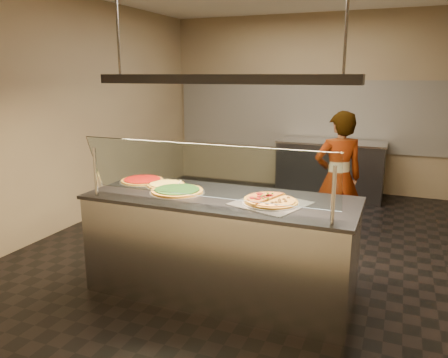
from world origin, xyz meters
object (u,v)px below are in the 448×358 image
at_px(serving_counter, 221,245).
at_px(half_pizza_sausage, 283,202).
at_px(pizza_cheese, 166,185).
at_px(pizza_spatula, 182,184).
at_px(prep_table, 330,169).
at_px(half_pizza_pepperoni, 258,198).
at_px(worker, 338,178).
at_px(sneeze_guard, 204,172).
at_px(heat_lamp_housing, 221,79).
at_px(pizza_spinach, 177,191).
at_px(perforated_tray, 271,203).
at_px(pizza_tomato, 142,180).

relative_size(serving_counter, half_pizza_sausage, 4.85).
distance_m(serving_counter, pizza_cheese, 0.81).
distance_m(serving_counter, pizza_spatula, 0.71).
bearing_deg(pizza_spatula, serving_counter, -20.13).
bearing_deg(prep_table, serving_counter, -96.05).
height_order(half_pizza_pepperoni, worker, worker).
xyz_separation_m(sneeze_guard, heat_lamp_housing, (-0.00, 0.34, 0.72)).
bearing_deg(pizza_spatula, worker, 50.13).
bearing_deg(half_pizza_sausage, serving_counter, 174.97).
height_order(pizza_spatula, heat_lamp_housing, heat_lamp_housing).
xyz_separation_m(sneeze_guard, pizza_cheese, (-0.63, 0.49, -0.28)).
bearing_deg(pizza_cheese, heat_lamp_housing, -12.90).
relative_size(serving_counter, worker, 1.51).
distance_m(sneeze_guard, heat_lamp_housing, 0.80).
height_order(sneeze_guard, pizza_spinach, sneeze_guard).
bearing_deg(serving_counter, perforated_tray, -5.69).
relative_size(sneeze_guard, half_pizza_sausage, 4.37).
bearing_deg(pizza_spinach, heat_lamp_housing, 2.85).
relative_size(serving_counter, perforated_tray, 3.50).
xyz_separation_m(half_pizza_pepperoni, worker, (0.43, 1.75, -0.17)).
height_order(sneeze_guard, perforated_tray, sneeze_guard).
bearing_deg(pizza_spatula, sneeze_guard, -47.33).
bearing_deg(half_pizza_sausage, worker, 83.12).
bearing_deg(sneeze_guard, half_pizza_sausage, 26.56).
height_order(sneeze_guard, heat_lamp_housing, heat_lamp_housing).
height_order(serving_counter, pizza_tomato, pizza_tomato).
distance_m(half_pizza_sausage, prep_table, 3.87).
distance_m(perforated_tray, pizza_spinach, 0.90).
relative_size(serving_counter, pizza_tomato, 5.32).
xyz_separation_m(half_pizza_pepperoni, heat_lamp_housing, (-0.37, 0.05, 0.99)).
distance_m(perforated_tray, pizza_spatula, 0.98).
height_order(pizza_spinach, worker, worker).
relative_size(pizza_spinach, worker, 0.32).
bearing_deg(prep_table, half_pizza_pepperoni, -90.53).
bearing_deg(perforated_tray, heat_lamp_housing, 174.31).
relative_size(pizza_cheese, prep_table, 0.23).
relative_size(perforated_tray, pizza_tomato, 1.52).
xyz_separation_m(serving_counter, perforated_tray, (0.47, -0.05, 0.47)).
relative_size(serving_counter, pizza_spatula, 10.76).
bearing_deg(pizza_spatula, pizza_spinach, -75.03).
bearing_deg(heat_lamp_housing, perforated_tray, -5.69).
height_order(pizza_tomato, heat_lamp_housing, heat_lamp_housing).
relative_size(pizza_cheese, worker, 0.25).
bearing_deg(pizza_cheese, prep_table, 74.13).
relative_size(perforated_tray, worker, 0.43).
distance_m(half_pizza_pepperoni, prep_table, 3.87).
xyz_separation_m(half_pizza_sausage, prep_table, (-0.18, 3.84, -0.49)).
height_order(sneeze_guard, half_pizza_sausage, sneeze_guard).
xyz_separation_m(pizza_spinach, pizza_tomato, (-0.53, 0.24, -0.00)).
xyz_separation_m(pizza_spatula, worker, (1.27, 1.52, -0.16)).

